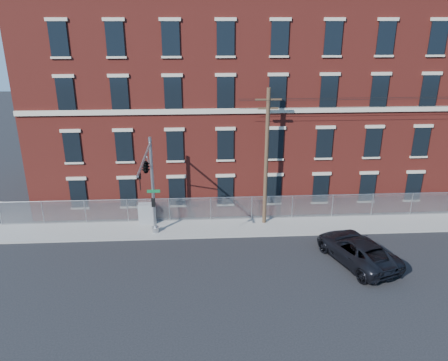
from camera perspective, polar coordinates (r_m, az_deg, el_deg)
name	(u,v)px	position (r m, az deg, el deg)	size (l,w,h in m)	color
ground	(245,264)	(27.96, 2.78, -10.84)	(140.00, 140.00, 0.00)	black
sidewalk	(397,223)	(35.36, 21.71, -5.19)	(65.00, 3.00, 0.12)	gray
mill_building	(367,95)	(40.90, 18.14, 10.59)	(55.30, 14.32, 16.30)	maroon
chain_link_fence	(392,204)	(36.04, 21.09, -2.87)	(59.06, 0.06, 1.85)	#A5A8AD
traffic_signal_mast	(148,174)	(27.66, -9.96, 0.90)	(0.90, 6.75, 7.00)	#9EA0A5
utility_pole_near	(266,156)	(31.07, 5.57, 3.23)	(1.80, 0.28, 10.00)	#493624
pickup_truck	(357,250)	(29.00, 16.97, -8.65)	(2.78, 6.03, 1.68)	black
utility_cabinet	(147,213)	(32.95, -10.02, -4.25)	(1.23, 0.62, 1.54)	slate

